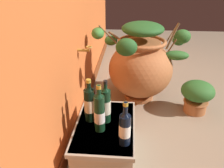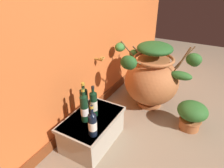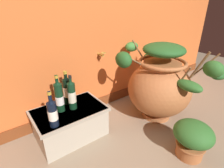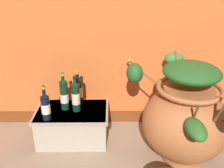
% 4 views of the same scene
% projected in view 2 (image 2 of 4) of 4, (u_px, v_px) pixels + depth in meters
% --- Properties ---
extents(ground_plane, '(7.00, 7.00, 0.00)m').
position_uv_depth(ground_plane, '(185.00, 138.00, 2.05)').
color(ground_plane, gray).
extents(terracotta_urn, '(0.87, 1.00, 0.82)m').
position_uv_depth(terracotta_urn, '(152.00, 77.00, 2.41)').
color(terracotta_urn, '#B26638').
rests_on(terracotta_urn, ground_plane).
extents(stone_ledge, '(0.64, 0.42, 0.30)m').
position_uv_depth(stone_ledge, '(92.00, 128.00, 1.94)').
color(stone_ledge, '#B2A893').
rests_on(stone_ledge, ground_plane).
extents(wine_bottle_left, '(0.07, 0.07, 0.32)m').
position_uv_depth(wine_bottle_left, '(94.00, 103.00, 1.84)').
color(wine_bottle_left, black).
rests_on(wine_bottle_left, stone_ledge).
extents(wine_bottle_middle, '(0.07, 0.07, 0.34)m').
position_uv_depth(wine_bottle_middle, '(84.00, 107.00, 1.77)').
color(wine_bottle_middle, black).
rests_on(wine_bottle_middle, stone_ledge).
extents(wine_bottle_right, '(0.07, 0.07, 0.30)m').
position_uv_depth(wine_bottle_right, '(92.00, 123.00, 1.61)').
color(wine_bottle_right, black).
rests_on(wine_bottle_right, stone_ledge).
extents(wine_bottle_back, '(0.08, 0.08, 0.32)m').
position_uv_depth(wine_bottle_back, '(84.00, 99.00, 1.89)').
color(wine_bottle_back, black).
rests_on(wine_bottle_back, stone_ledge).
extents(potted_shrub, '(0.30, 0.32, 0.33)m').
position_uv_depth(potted_shrub, '(192.00, 114.00, 2.10)').
color(potted_shrub, '#B26638').
rests_on(potted_shrub, ground_plane).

